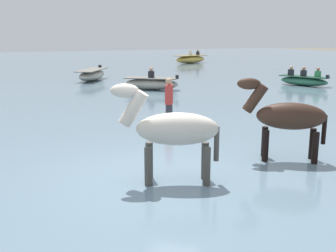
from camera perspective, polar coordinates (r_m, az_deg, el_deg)
name	(u,v)px	position (r m, az deg, el deg)	size (l,w,h in m)	color
ground_plane	(159,191)	(7.64, -1.34, -9.13)	(120.00, 120.00, 0.00)	#666051
water_surface	(63,102)	(16.98, -14.52, 3.25)	(90.00, 90.00, 0.30)	slate
horse_lead_dark_bay	(287,118)	(8.61, 16.36, 1.04)	(1.69, 1.28, 1.98)	#382319
horse_trailing_pinto	(173,132)	(7.00, 0.68, -0.81)	(1.83, 1.08, 2.04)	beige
boat_far_offshore	(191,59)	(36.49, 3.19, 9.35)	(3.49, 2.07, 1.16)	gold
boat_near_port	(92,75)	(23.30, -10.62, 7.06)	(2.52, 3.13, 0.74)	#B2AD9E
boat_mid_channel	(151,83)	(19.09, -2.34, 6.00)	(2.62, 2.27, 1.04)	#B2AD9E
boat_near_starboard	(304,80)	(21.69, 18.51, 6.11)	(1.69, 2.59, 0.95)	#337556
person_onlooker_right	(169,104)	(11.70, 0.15, 3.06)	(0.33, 0.38, 1.63)	#383842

